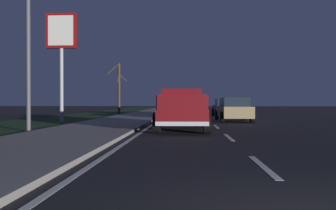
# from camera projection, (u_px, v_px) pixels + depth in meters

# --- Properties ---
(ground) EXTENTS (144.00, 144.00, 0.00)m
(ground) POSITION_uv_depth(u_px,v_px,m) (204.00, 116.00, 29.82)
(ground) COLOR black
(sidewalk_shoulder) EXTENTS (108.00, 4.00, 0.12)m
(sidewalk_shoulder) POSITION_uv_depth(u_px,v_px,m) (140.00, 115.00, 30.14)
(sidewalk_shoulder) COLOR gray
(sidewalk_shoulder) RESTS_ON ground
(grass_verge) EXTENTS (108.00, 6.00, 0.01)m
(grass_verge) POSITION_uv_depth(u_px,v_px,m) (86.00, 116.00, 30.43)
(grass_verge) COLOR #1E3819
(grass_verge) RESTS_ON ground
(lane_markings) EXTENTS (108.00, 3.54, 0.01)m
(lane_markings) POSITION_uv_depth(u_px,v_px,m) (176.00, 115.00, 31.95)
(lane_markings) COLOR silver
(lane_markings) RESTS_ON ground
(pickup_truck) EXTENTS (5.48, 2.38, 1.87)m
(pickup_truck) POSITION_uv_depth(u_px,v_px,m) (181.00, 110.00, 15.43)
(pickup_truck) COLOR maroon
(pickup_truck) RESTS_ON ground
(sedan_blue) EXTENTS (4.43, 2.06, 1.54)m
(sedan_blue) POSITION_uv_depth(u_px,v_px,m) (225.00, 108.00, 28.63)
(sedan_blue) COLOR navy
(sedan_blue) RESTS_ON ground
(sedan_black) EXTENTS (4.43, 2.07, 1.54)m
(sedan_black) POSITION_uv_depth(u_px,v_px,m) (187.00, 107.00, 29.94)
(sedan_black) COLOR black
(sedan_black) RESTS_ON ground
(sedan_tan) EXTENTS (4.44, 2.09, 1.54)m
(sedan_tan) POSITION_uv_depth(u_px,v_px,m) (234.00, 109.00, 21.60)
(sedan_tan) COLOR #9E845B
(sedan_tan) RESTS_ON ground
(gas_price_sign) EXTENTS (0.27, 1.90, 6.83)m
(gas_price_sign) POSITION_uv_depth(u_px,v_px,m) (61.00, 40.00, 21.00)
(gas_price_sign) COLOR #99999E
(gas_price_sign) RESTS_ON ground
(street_light_near) EXTENTS (0.36, 1.97, 7.88)m
(street_light_near) POSITION_uv_depth(u_px,v_px,m) (35.00, 18.00, 13.97)
(street_light_near) COLOR #4C4C51
(street_light_near) RESTS_ON ground
(bare_tree_far) EXTENTS (1.62, 2.05, 5.51)m
(bare_tree_far) POSITION_uv_depth(u_px,v_px,m) (119.00, 87.00, 36.75)
(bare_tree_far) COLOR #423323
(bare_tree_far) RESTS_ON ground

